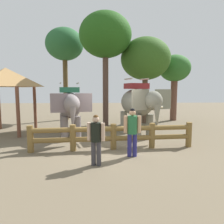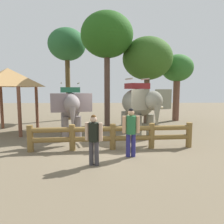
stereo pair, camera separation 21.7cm
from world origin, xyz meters
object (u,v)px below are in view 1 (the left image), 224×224
object	(u,v)px
tree_far_right	(105,36)
tree_deep_back	(65,46)
tree_back_center	(175,70)
elephant_near_left	(70,107)
tourist_man_in_blue	(96,136)
thatched_shelter	(6,78)
tree_far_left	(145,59)
tourist_woman_in_black	(132,129)
log_fence	(113,135)
elephant_center	(138,104)

from	to	relation	value
tree_far_right	tree_deep_back	xyz separation A→B (m)	(-3.18, 2.87, -0.01)
tree_back_center	tree_far_right	xyz separation A→B (m)	(-5.46, -2.13, 1.96)
elephant_near_left	tourist_man_in_blue	world-z (taller)	elephant_near_left
thatched_shelter	tree_far_left	world-z (taller)	tree_far_left
tourist_woman_in_black	tree_deep_back	bearing A→B (deg)	113.23
thatched_shelter	tree_back_center	distance (m)	11.84
tourist_woman_in_black	tree_deep_back	xyz separation A→B (m)	(-4.03, 9.39, 4.89)
tree_back_center	tree_deep_back	distance (m)	8.89
tree_far_left	tourist_woman_in_black	bearing A→B (deg)	-105.22
thatched_shelter	tree_far_left	xyz separation A→B (m)	(8.42, 3.00, 1.54)
tourist_woman_in_black	tree_far_left	distance (m)	8.48
tourist_woman_in_black	tree_back_center	world-z (taller)	tree_back_center
log_fence	tree_back_center	xyz separation A→B (m)	(5.24, 7.73, 3.36)
tourist_man_in_blue	tree_far_left	bearing A→B (deg)	68.15
tree_deep_back	tree_far_right	bearing A→B (deg)	-42.11
elephant_near_left	tree_far_left	world-z (taller)	tree_far_left
tree_far_left	tree_back_center	size ratio (longest dim) A/B	1.19
log_fence	tree_far_right	size ratio (longest dim) A/B	0.90
elephant_near_left	tree_back_center	size ratio (longest dim) A/B	0.65
elephant_near_left	tourist_woman_in_black	xyz separation A→B (m)	(2.73, -3.19, -0.55)
tourist_man_in_blue	thatched_shelter	world-z (taller)	thatched_shelter
log_fence	thatched_shelter	bearing A→B (deg)	148.80
elephant_near_left	tourist_man_in_blue	size ratio (longest dim) A/B	2.03
log_fence	thatched_shelter	distance (m)	7.19
log_fence	elephant_center	distance (m)	2.87
elephant_near_left	elephant_center	distance (m)	3.50
log_fence	elephant_near_left	bearing A→B (deg)	132.67
elephant_center	thatched_shelter	world-z (taller)	thatched_shelter
elephant_center	tree_back_center	xyz separation A→B (m)	(3.84, 5.48, 2.27)
log_fence	thatched_shelter	size ratio (longest dim) A/B	1.84
tree_far_left	tree_deep_back	bearing A→B (deg)	161.96
tourist_man_in_blue	tree_far_right	bearing A→B (deg)	86.65
tree_far_right	tree_far_left	bearing A→B (deg)	17.46
tree_far_right	tree_deep_back	bearing A→B (deg)	137.89
tree_back_center	log_fence	bearing A→B (deg)	-124.14
thatched_shelter	tree_back_center	xyz separation A→B (m)	(11.02, 4.23, 0.91)
log_fence	tree_far_left	distance (m)	8.07
elephant_near_left	tree_deep_back	distance (m)	7.68
thatched_shelter	elephant_center	bearing A→B (deg)	-9.90
tourist_man_in_blue	tree_far_left	xyz separation A→B (m)	(3.30, 8.23, 3.65)
elephant_center	tree_back_center	size ratio (longest dim) A/B	0.70
tourist_man_in_blue	tree_deep_back	world-z (taller)	tree_deep_back
elephant_center	tourist_man_in_blue	size ratio (longest dim) A/B	2.20
tourist_woman_in_black	tree_far_right	world-z (taller)	tree_far_right
tourist_man_in_blue	tree_far_left	distance (m)	9.59
tourist_woman_in_black	tree_far_right	xyz separation A→B (m)	(-0.85, 6.52, 4.90)
tree_back_center	tree_deep_back	size ratio (longest dim) A/B	0.71
elephant_center	tourist_woman_in_black	bearing A→B (deg)	-103.77
tourist_woman_in_black	tree_far_right	distance (m)	8.20
tree_far_left	tree_deep_back	xyz separation A→B (m)	(-6.05, 1.97, 1.32)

